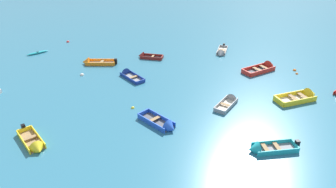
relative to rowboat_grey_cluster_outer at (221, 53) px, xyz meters
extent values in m
cube|color=beige|center=(0.08, 0.94, -0.13)|extent=(1.35, 3.35, 0.09)
cube|color=gray|center=(0.65, 0.89, 0.01)|extent=(0.38, 3.40, 0.38)
cube|color=gray|center=(-0.48, 0.99, 0.01)|extent=(0.38, 3.40, 0.38)
cube|color=gray|center=(0.24, 2.64, 0.01)|extent=(1.12, 0.22, 0.38)
cone|color=gray|center=(-0.07, -0.83, 0.03)|extent=(1.15, 0.88, 1.09)
cube|color=#937047|center=(0.10, 1.12, 0.09)|extent=(1.04, 0.44, 0.03)
cube|color=#937047|center=(0.01, 0.13, 0.09)|extent=(1.04, 0.44, 0.03)
cube|color=black|center=(0.25, 2.78, 0.15)|extent=(0.32, 0.34, 0.53)
cube|color=#4C4C51|center=(4.62, -5.12, -0.11)|extent=(3.80, 3.63, 0.13)
cube|color=red|center=(4.11, -4.55, 0.08)|extent=(3.02, 2.75, 0.51)
cube|color=red|center=(5.14, -5.69, 0.08)|extent=(3.02, 2.75, 0.51)
cube|color=red|center=(3.14, -6.45, 0.08)|extent=(1.13, 1.22, 0.51)
cone|color=red|center=(6.16, -3.73, 0.10)|extent=(1.67, 1.71, 1.48)
cube|color=#937047|center=(4.47, -5.26, 0.18)|extent=(1.23, 1.30, 0.03)
cube|color=#937047|center=(5.33, -4.48, 0.18)|extent=(1.23, 1.30, 0.03)
cube|color=#99754C|center=(-13.99, -23.03, -0.12)|extent=(3.16, 2.89, 0.11)
cube|color=yellow|center=(-13.61, -22.58, 0.04)|extent=(2.61, 2.19, 0.43)
cube|color=yellow|center=(-14.37, -23.48, 0.04)|extent=(2.61, 2.19, 0.43)
cube|color=yellow|center=(-15.27, -21.96, 0.04)|extent=(0.83, 0.96, 0.43)
cone|color=yellow|center=(-12.65, -24.14, 0.06)|extent=(1.31, 1.36, 1.13)
cube|color=#937047|center=(-14.12, -22.92, 0.13)|extent=(0.94, 1.03, 0.03)
cube|color=#937047|center=(-13.37, -23.54, 0.13)|extent=(0.94, 1.03, 0.03)
cube|color=black|center=(-15.38, -21.87, 0.19)|extent=(0.43, 0.43, 0.61)
cube|color=#4C4C51|center=(-8.96, -3.37, -0.13)|extent=(2.76, 1.11, 0.10)
cube|color=maroon|center=(-8.97, -3.94, 0.03)|extent=(2.87, 0.11, 0.41)
cube|color=maroon|center=(-8.96, -2.79, 0.03)|extent=(2.87, 0.11, 0.41)
cube|color=maroon|center=(-7.53, -3.38, 0.03)|extent=(0.13, 1.13, 0.41)
cone|color=maroon|center=(-10.46, -3.35, 0.05)|extent=(0.67, 1.11, 1.10)
cube|color=#937047|center=(-8.81, -3.37, 0.11)|extent=(0.31, 1.03, 0.03)
ellipsoid|color=teal|center=(-24.77, -4.74, -0.04)|extent=(2.21, 2.61, 0.27)
torus|color=black|center=(-24.77, -4.74, 0.08)|extent=(0.51, 0.51, 0.06)
cube|color=#4C4C51|center=(-4.83, -18.43, -0.12)|extent=(3.40, 2.82, 0.12)
cube|color=blue|center=(-4.48, -17.89, 0.06)|extent=(2.90, 1.96, 0.48)
cube|color=blue|center=(-5.19, -18.96, 0.06)|extent=(2.90, 1.96, 0.48)
cube|color=blue|center=(-6.26, -17.48, 0.06)|extent=(0.81, 1.12, 0.48)
cone|color=blue|center=(-3.34, -19.41, 0.09)|extent=(1.33, 1.46, 1.23)
cube|color=#937047|center=(-4.98, -18.33, 0.16)|extent=(0.93, 1.15, 0.03)
cube|color=beige|center=(-14.84, -6.57, -0.12)|extent=(3.61, 1.82, 0.11)
cube|color=orange|center=(-14.72, -7.21, 0.05)|extent=(3.55, 0.73, 0.44)
cube|color=orange|center=(-14.96, -5.94, 0.05)|extent=(3.55, 0.73, 0.44)
cube|color=orange|center=(-13.07, -6.25, 0.05)|extent=(0.36, 1.27, 0.44)
cone|color=orange|center=(-16.68, -6.91, 0.07)|extent=(1.03, 1.37, 1.24)
cube|color=#937047|center=(-14.66, -6.54, 0.13)|extent=(0.58, 1.21, 0.03)
cube|color=black|center=(-12.92, -6.22, 0.20)|extent=(0.39, 0.39, 0.62)
cube|color=beige|center=(1.08, -14.30, -0.13)|extent=(2.10, 3.11, 0.10)
cube|color=gray|center=(0.56, -14.09, 0.02)|extent=(1.24, 2.85, 0.40)
cube|color=gray|center=(1.60, -14.52, 0.02)|extent=(1.24, 2.85, 0.40)
cube|color=gray|center=(0.49, -15.72, 0.02)|extent=(1.06, 0.53, 0.40)
cone|color=gray|center=(1.69, -12.83, 0.04)|extent=(1.26, 1.06, 1.07)
cube|color=#937047|center=(1.02, -14.45, 0.10)|extent=(1.05, 0.68, 0.03)
cube|color=gray|center=(-9.60, -10.00, -0.13)|extent=(3.19, 2.93, 0.10)
cube|color=navy|center=(-9.98, -10.46, 0.01)|extent=(2.63, 2.22, 0.38)
cube|color=navy|center=(-9.21, -9.54, 0.01)|extent=(2.63, 2.22, 0.38)
cube|color=navy|center=(-8.31, -11.08, 0.01)|extent=(0.85, 0.98, 0.38)
cone|color=navy|center=(-10.94, -8.87, 0.03)|extent=(1.33, 1.38, 1.15)
cube|color=#937047|center=(-9.47, -10.11, 0.09)|extent=(0.96, 1.05, 0.03)
cube|color=beige|center=(7.73, -11.84, -0.11)|extent=(3.95, 3.17, 0.14)
cube|color=yellow|center=(7.33, -11.17, 0.10)|extent=(3.39, 2.07, 0.55)
cube|color=yellow|center=(8.13, -12.52, 0.10)|extent=(3.39, 2.07, 0.55)
cube|color=yellow|center=(6.06, -12.83, 0.10)|extent=(0.92, 1.40, 0.55)
cone|color=yellow|center=(9.47, -10.81, 0.13)|extent=(1.53, 1.75, 1.51)
cube|color=#937047|center=(7.56, -11.94, 0.21)|extent=(1.07, 1.41, 0.03)
cube|color=#937047|center=(8.53, -11.37, 0.21)|extent=(1.07, 1.41, 0.03)
cube|color=gray|center=(4.94, -20.35, -0.12)|extent=(3.36, 2.13, 0.11)
cube|color=teal|center=(5.15, -20.92, 0.04)|extent=(3.14, 1.18, 0.44)
cube|color=teal|center=(4.74, -19.77, 0.04)|extent=(3.14, 1.18, 0.44)
cube|color=teal|center=(6.50, -19.80, 0.04)|extent=(0.51, 1.16, 0.44)
cone|color=teal|center=(3.32, -20.92, 0.06)|extent=(1.10, 1.35, 1.16)
cube|color=#937047|center=(5.11, -20.29, 0.13)|extent=(0.69, 1.14, 0.03)
cube|color=#937047|center=(4.20, -20.61, 0.13)|extent=(0.69, 1.14, 0.03)
cube|color=black|center=(6.63, -19.75, 0.19)|extent=(0.40, 0.40, 0.61)
sphere|color=red|center=(-23.09, 0.71, -0.18)|extent=(0.45, 0.45, 0.45)
sphere|color=silver|center=(-15.65, -10.26, -0.18)|extent=(0.46, 0.46, 0.46)
sphere|color=yellow|center=(-7.59, -16.40, -0.18)|extent=(0.34, 0.34, 0.34)
sphere|color=orange|center=(9.05, -5.02, -0.18)|extent=(0.32, 0.32, 0.32)
sphere|color=orange|center=(8.95, -4.00, -0.18)|extent=(0.41, 0.41, 0.41)
camera|label=1|loc=(0.59, -40.44, 14.63)|focal=32.88mm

